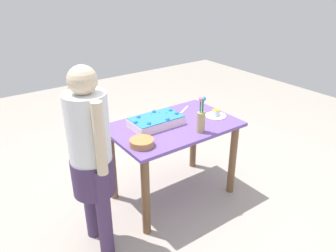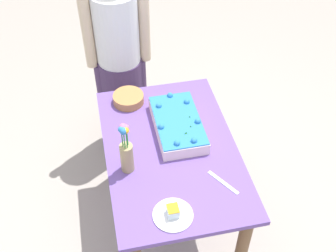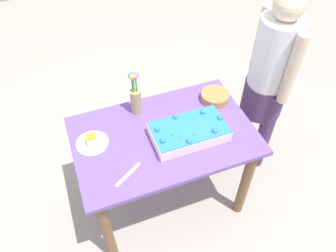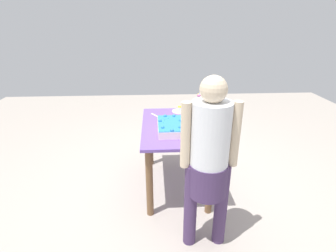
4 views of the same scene
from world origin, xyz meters
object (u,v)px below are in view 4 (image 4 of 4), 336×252
object	(u,v)px
cake_knife	(156,116)
flower_vase	(199,110)
serving_plate_with_slice	(180,110)
sheet_cake	(171,126)
person_standing	(209,157)
fruit_bowl	(199,140)

from	to	relation	value
cake_knife	flower_vase	bearing A→B (deg)	35.33
serving_plate_with_slice	cake_knife	bearing A→B (deg)	-64.71
sheet_cake	serving_plate_with_slice	size ratio (longest dim) A/B	2.32
flower_vase	person_standing	xyz separation A→B (m)	(0.97, -0.08, -0.05)
cake_knife	fruit_bowl	world-z (taller)	fruit_bowl
fruit_bowl	person_standing	size ratio (longest dim) A/B	0.13
sheet_cake	fruit_bowl	bearing A→B (deg)	39.18
sheet_cake	serving_plate_with_slice	distance (m)	0.60
serving_plate_with_slice	fruit_bowl	xyz separation A→B (m)	(0.88, 0.09, 0.01)
cake_knife	sheet_cake	bearing A→B (deg)	-13.57
flower_vase	cake_knife	bearing A→B (deg)	-112.64
sheet_cake	person_standing	bearing A→B (deg)	19.02
serving_plate_with_slice	flower_vase	xyz separation A→B (m)	(0.34, 0.17, 0.12)
sheet_cake	person_standing	xyz separation A→B (m)	(0.73, 0.25, 0.04)
fruit_bowl	person_standing	bearing A→B (deg)	0.59
serving_plate_with_slice	fruit_bowl	distance (m)	0.89
sheet_cake	serving_plate_with_slice	xyz separation A→B (m)	(-0.58, 0.16, -0.03)
serving_plate_with_slice	cake_knife	size ratio (longest dim) A/B	0.99
cake_knife	person_standing	bearing A→B (deg)	-13.21
sheet_cake	person_standing	world-z (taller)	person_standing
sheet_cake	flower_vase	size ratio (longest dim) A/B	1.44
serving_plate_with_slice	person_standing	distance (m)	1.32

